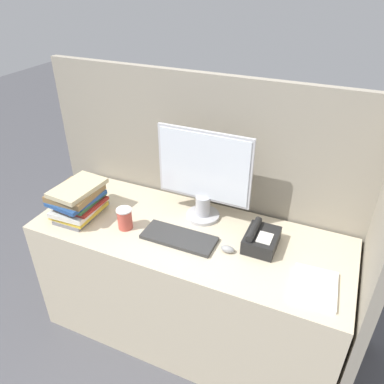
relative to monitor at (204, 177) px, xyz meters
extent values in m
plane|color=#4C4C51|center=(-0.01, -0.49, -1.03)|extent=(12.00, 12.00, 0.00)
cube|color=gray|center=(-0.01, 0.19, -0.27)|extent=(2.10, 0.04, 1.52)
cube|color=gray|center=(0.87, -0.14, -0.27)|extent=(0.04, 0.70, 1.52)
cube|color=beige|center=(-0.01, -0.17, -0.64)|extent=(1.70, 0.64, 0.77)
cylinder|color=#B7B7BC|center=(0.00, 0.00, -0.25)|extent=(0.19, 0.19, 0.02)
cylinder|color=#B7B7BC|center=(0.00, 0.00, -0.18)|extent=(0.08, 0.08, 0.11)
cube|color=#B7B7BC|center=(0.00, 0.00, 0.06)|extent=(0.52, 0.02, 0.40)
cube|color=silver|center=(0.00, -0.01, 0.06)|extent=(0.49, 0.01, 0.37)
cube|color=#333333|center=(-0.04, -0.24, -0.25)|extent=(0.39, 0.16, 0.02)
ellipsoid|color=gray|center=(0.23, -0.23, -0.24)|extent=(0.07, 0.04, 0.03)
cylinder|color=#BF4C3F|center=(-0.34, -0.26, -0.20)|extent=(0.08, 0.08, 0.11)
cylinder|color=white|center=(-0.34, -0.26, -0.14)|extent=(0.08, 0.08, 0.01)
cube|color=slate|center=(-0.64, -0.26, -0.24)|extent=(0.18, 0.30, 0.02)
cube|color=gold|center=(-0.64, -0.27, -0.22)|extent=(0.22, 0.26, 0.02)
cube|color=silver|center=(-0.64, -0.27, -0.20)|extent=(0.22, 0.28, 0.03)
cube|color=maroon|center=(-0.63, -0.26, -0.17)|extent=(0.22, 0.23, 0.02)
cube|color=#38723F|center=(-0.65, -0.26, -0.16)|extent=(0.21, 0.24, 0.02)
cube|color=#264C8C|center=(-0.64, -0.28, -0.13)|extent=(0.23, 0.29, 0.02)
cube|color=olive|center=(-0.65, -0.27, -0.11)|extent=(0.24, 0.26, 0.03)
cube|color=#C6B78C|center=(-0.63, -0.26, -0.08)|extent=(0.21, 0.31, 0.03)
cube|color=black|center=(0.37, -0.12, -0.22)|extent=(0.16, 0.20, 0.08)
cube|color=white|center=(0.39, -0.14, -0.18)|extent=(0.07, 0.09, 0.00)
cylinder|color=black|center=(0.32, -0.12, -0.16)|extent=(0.04, 0.18, 0.04)
cube|color=white|center=(0.66, -0.30, -0.25)|extent=(0.21, 0.25, 0.02)
camera|label=1|loc=(0.64, -1.60, 0.98)|focal=35.00mm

